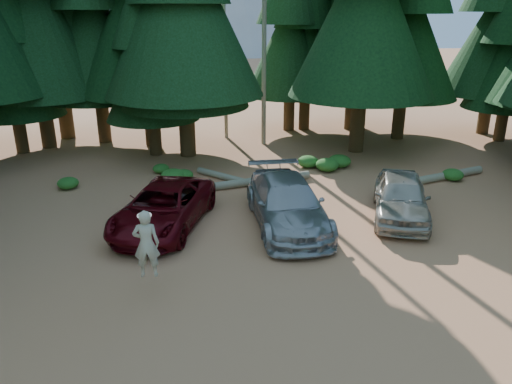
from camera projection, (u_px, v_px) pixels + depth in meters
The scene contains 19 objects.
ground at pixel (285, 277), 13.84m from camera, with size 160.00×160.00×0.00m, color #BC784F.
forest_belt_north at pixel (248, 141), 27.86m from camera, with size 36.00×7.00×22.00m, color black, non-canonical shape.
snag_front at pixel (264, 29), 25.37m from camera, with size 0.24×0.24×12.00m, color gray.
snag_back at pixel (225, 47), 26.97m from camera, with size 0.20×0.20×10.00m, color gray.
red_pickup at pixel (164, 207), 16.75m from camera, with size 2.40×5.21×1.45m, color #56070E.
silver_minivan_center at pixel (287, 204), 16.85m from camera, with size 2.25×5.54×1.61m, color #A4A6AC.
silver_minivan_right at pixel (401, 197), 17.54m from camera, with size 1.83×4.54×1.55m, color #A6A194.
frisbee_player at pixel (146, 244), 12.63m from camera, with size 0.67×0.45×1.82m.
log_left at pixel (258, 181), 20.98m from camera, with size 0.34×0.34×4.73m, color gray.
log_mid at pixel (228, 178), 21.46m from camera, with size 0.29×0.29×3.47m, color gray.
log_right at pixel (436, 178), 21.40m from camera, with size 0.34×0.34×5.27m, color gray.
shrub_far_left at pixel (161, 169), 22.49m from camera, with size 0.74×0.74×0.41m, color #265B1B.
shrub_left at pixel (183, 175), 21.49m from camera, with size 0.88×0.88×0.48m, color #265B1B.
shrub_center_left at pixel (173, 176), 21.24m from camera, with size 1.06×1.06×0.58m, color #265B1B.
shrub_center_right at pixel (308, 162), 23.28m from camera, with size 0.98×0.98×0.54m, color #265B1B.
shrub_right at pixel (327, 165), 22.72m from camera, with size 1.06×1.06×0.58m, color #265B1B.
shrub_far_right at pixel (339, 161), 23.28m from camera, with size 1.07×1.07×0.59m, color #265B1B.
shrub_edge_west at pixel (68, 183), 20.53m from camera, with size 0.86×0.86×0.47m, color #265B1B.
shrub_edge_east at pixel (453, 175), 21.53m from camera, with size 0.90×0.90×0.50m, color #265B1B.
Camera 1 is at (-1.78, -12.06, 7.02)m, focal length 35.00 mm.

